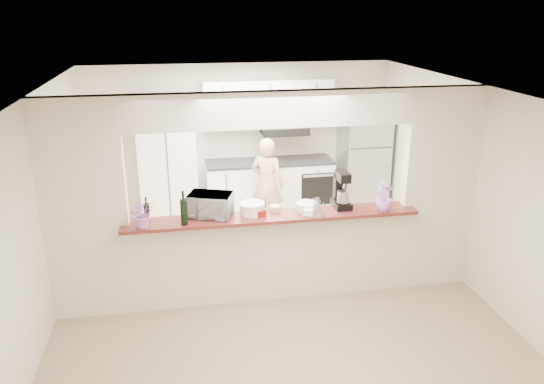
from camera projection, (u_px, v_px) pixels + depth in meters
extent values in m
plane|color=gray|center=(272.00, 296.00, 6.48)|extent=(6.00, 6.00, 0.00)
cube|color=silver|center=(253.00, 243.00, 7.92)|extent=(5.00, 2.90, 0.01)
cube|color=silver|center=(85.00, 212.00, 5.72)|extent=(0.90, 0.15, 2.50)
cube|color=silver|center=(438.00, 190.00, 6.41)|extent=(0.90, 0.15, 2.50)
cube|color=silver|center=(272.00, 109.00, 5.72)|extent=(3.20, 0.15, 0.40)
cube|color=silver|center=(272.00, 258.00, 6.31)|extent=(3.20, 0.15, 1.05)
cube|color=maroon|center=(273.00, 217.00, 6.08)|extent=(3.40, 0.38, 0.04)
cube|color=white|center=(168.00, 159.00, 8.44)|extent=(0.90, 0.60, 2.10)
cube|color=white|center=(270.00, 189.00, 8.91)|extent=(2.10, 0.60, 0.90)
cube|color=#29292B|center=(270.00, 162.00, 8.76)|extent=(2.10, 0.62, 0.04)
cube|color=white|center=(268.00, 103.00, 8.56)|extent=(2.10, 0.35, 0.75)
cube|color=black|center=(284.00, 130.00, 8.65)|extent=(0.75, 0.45, 0.12)
cube|color=black|center=(318.00, 189.00, 8.74)|extent=(0.55, 0.02, 0.55)
cube|color=#A3A3A8|center=(363.00, 162.00, 9.00)|extent=(0.75, 0.70, 1.70)
imported|color=#D671CD|center=(143.00, 214.00, 5.69)|extent=(0.31, 0.28, 0.31)
cylinder|color=black|center=(147.00, 214.00, 5.80)|extent=(0.06, 0.06, 0.23)
cylinder|color=black|center=(146.00, 201.00, 5.75)|extent=(0.02, 0.02, 0.08)
cylinder|color=black|center=(184.00, 212.00, 5.76)|extent=(0.08, 0.08, 0.29)
cylinder|color=black|center=(183.00, 195.00, 5.70)|extent=(0.03, 0.03, 0.10)
imported|color=#AFAFB4|center=(210.00, 205.00, 6.00)|extent=(0.56, 0.47, 0.27)
imported|color=white|center=(210.00, 208.00, 6.01)|extent=(0.34, 0.34, 0.20)
cylinder|color=white|center=(252.00, 209.00, 6.09)|extent=(0.28, 0.28, 0.13)
cylinder|color=white|center=(252.00, 203.00, 6.07)|extent=(0.30, 0.30, 0.01)
cylinder|color=white|center=(307.00, 207.00, 6.20)|extent=(0.26, 0.26, 0.09)
cylinder|color=white|center=(307.00, 203.00, 6.19)|extent=(0.27, 0.27, 0.01)
cylinder|color=maroon|center=(259.00, 212.00, 6.05)|extent=(0.16, 0.16, 0.08)
cylinder|color=#CBB28F|center=(275.00, 208.00, 6.19)|extent=(0.13, 0.13, 0.06)
cube|color=silver|center=(313.00, 215.00, 6.05)|extent=(0.27, 0.22, 0.01)
cube|color=white|center=(313.00, 212.00, 6.04)|extent=(0.13, 0.13, 0.06)
cube|color=black|center=(341.00, 204.00, 6.30)|extent=(0.19, 0.30, 0.07)
cube|color=black|center=(339.00, 186.00, 6.33)|extent=(0.13, 0.11, 0.32)
cube|color=black|center=(343.00, 176.00, 6.17)|extent=(0.13, 0.25, 0.11)
cylinder|color=#B7B7BC|center=(343.00, 197.00, 6.20)|extent=(0.15, 0.15, 0.14)
imported|color=#BA65BC|center=(384.00, 197.00, 6.14)|extent=(0.22, 0.22, 0.35)
imported|color=#D79F8B|center=(267.00, 185.00, 8.23)|extent=(0.64, 0.58, 1.47)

